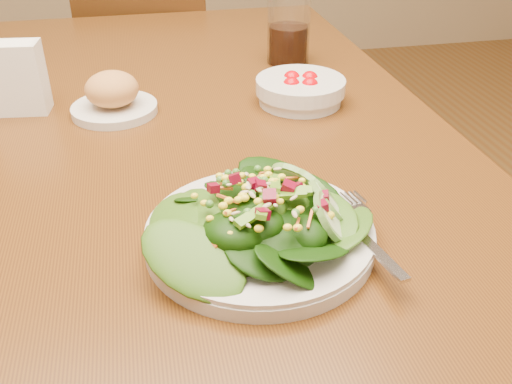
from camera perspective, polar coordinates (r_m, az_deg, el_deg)
dining_table at (r=0.97m, az=-8.77°, el=1.14°), size 0.90×1.40×0.75m
chair_far at (r=1.83m, az=-10.07°, el=8.43°), size 0.43×0.43×0.81m
salad_plate at (r=0.63m, az=1.19°, el=-2.98°), size 0.26×0.26×0.07m
bread_plate at (r=0.98m, az=-14.12°, el=9.22°), size 0.14×0.14×0.07m
tomato_bowl at (r=1.00m, az=4.45°, el=10.14°), size 0.15×0.15×0.05m
drinking_glass at (r=1.18m, az=3.27°, el=15.75°), size 0.09×0.09×0.15m
napkin_holder at (r=1.02m, az=-22.92°, el=10.62°), size 0.10×0.06×0.12m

